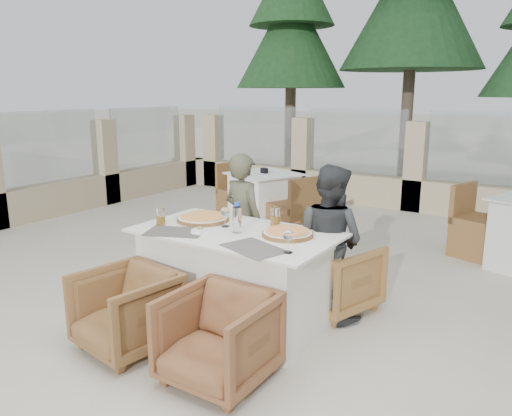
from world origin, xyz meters
The scene contains 24 objects.
ground centered at (0.00, 0.00, 0.00)m, with size 80.00×80.00×0.00m, color beige.
sand_patch centered at (0.00, 14.00, 0.01)m, with size 30.00×16.00×0.01m, color beige.
perimeter_wall_far centered at (0.00, 4.80, 0.80)m, with size 10.00×0.34×1.60m, color #C4B38A, non-canonical shape.
perimeter_wall_left centered at (-4.50, 1.50, 0.80)m, with size 0.34×7.00×1.60m, color tan, non-canonical shape.
pine_far_left centered at (-3.50, 7.00, 2.75)m, with size 2.42×2.42×5.50m, color #1F4920.
pine_mid_left centered at (-1.00, 7.50, 3.25)m, with size 2.86×2.86×6.50m, color #1D4520.
dining_table centered at (-0.06, 0.02, 0.39)m, with size 1.60×0.90×0.77m, color silver, non-canonical shape.
placemat_near_left centered at (-0.44, -0.25, 0.77)m, with size 0.45×0.30×0.00m, color #59534C.
placemat_near_right centered at (0.31, -0.27, 0.77)m, with size 0.45×0.30×0.00m, color #605A52.
pizza_left centered at (-0.48, 0.14, 0.80)m, with size 0.44×0.44×0.06m, color orange.
pizza_right centered at (0.36, 0.13, 0.80)m, with size 0.39×0.39×0.05m, color orange.
water_bottle centered at (-0.02, 0.00, 0.89)m, with size 0.07×0.07×0.24m, color #C1E5FD.
wine_glass_centre centered at (-0.20, 0.09, 0.86)m, with size 0.08×0.08×0.18m, color silver, non-canonical shape.
wine_glass_corner centered at (0.56, -0.22, 0.86)m, with size 0.08×0.08×0.18m, color white, non-canonical shape.
beer_glass_left centered at (-0.69, -0.16, 0.84)m, with size 0.07×0.07×0.15m, color gold.
beer_glass_right centered at (0.12, 0.35, 0.85)m, with size 0.08×0.08×0.15m, color orange.
olive_dish centered at (-0.26, -0.16, 0.79)m, with size 0.11×0.11×0.04m, color white, non-canonical shape.
armchair_far_left centered at (-0.36, 0.76, 0.32)m, with size 0.68×0.70×0.64m, color brown.
armchair_far_right centered at (0.51, 0.70, 0.30)m, with size 0.64×0.66×0.60m, color olive.
armchair_near_left centered at (-0.46, -0.77, 0.30)m, with size 0.63×0.65×0.59m, color brown.
armchair_near_right centered at (0.35, -0.74, 0.30)m, with size 0.64×0.66×0.60m, color brown.
diner_left centered at (-0.44, 0.68, 0.65)m, with size 0.47×0.31×1.30m, color #4F503A.
diner_right centered at (0.51, 0.55, 0.64)m, with size 0.62×0.49×1.28m, color #313436.
bg_table_a centered at (-1.40, 2.58, 0.39)m, with size 1.64×0.82×0.77m, color white, non-canonical shape.
Camera 1 is at (2.16, -3.06, 1.84)m, focal length 35.00 mm.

